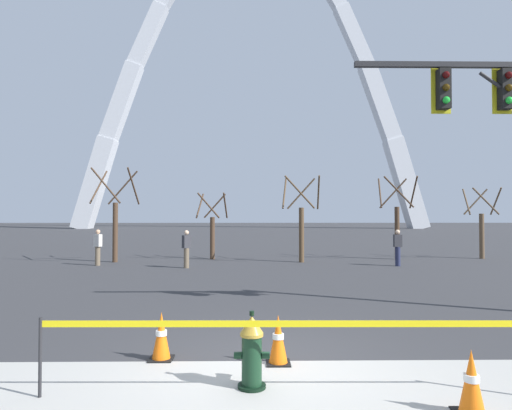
% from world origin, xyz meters
% --- Properties ---
extents(ground_plane, '(240.00, 240.00, 0.00)m').
position_xyz_m(ground_plane, '(0.00, 0.00, 0.00)').
color(ground_plane, '#333335').
extents(fire_hydrant, '(0.46, 0.48, 0.99)m').
position_xyz_m(fire_hydrant, '(-0.20, -1.04, 0.47)').
color(fire_hydrant, black).
rests_on(fire_hydrant, ground).
extents(caution_tape_barrier, '(6.01, 0.12, 0.98)m').
position_xyz_m(caution_tape_barrier, '(0.20, -1.35, 0.68)').
color(caution_tape_barrier, '#232326').
rests_on(caution_tape_barrier, ground).
extents(traffic_cone_by_hydrant, '(0.36, 0.36, 0.73)m').
position_xyz_m(traffic_cone_by_hydrant, '(-1.59, 0.06, 0.36)').
color(traffic_cone_by_hydrant, black).
rests_on(traffic_cone_by_hydrant, ground).
extents(traffic_cone_mid_sidewalk, '(0.36, 0.36, 0.73)m').
position_xyz_m(traffic_cone_mid_sidewalk, '(0.20, -0.15, 0.36)').
color(traffic_cone_mid_sidewalk, black).
rests_on(traffic_cone_mid_sidewalk, ground).
extents(traffic_cone_curb_edge, '(0.36, 0.36, 0.73)m').
position_xyz_m(traffic_cone_curb_edge, '(2.24, -1.84, 0.36)').
color(traffic_cone_curb_edge, black).
rests_on(traffic_cone_curb_edge, ground).
extents(monument_arch, '(58.90, 2.86, 53.23)m').
position_xyz_m(monument_arch, '(-0.00, 65.46, 23.33)').
color(monument_arch, silver).
rests_on(monument_arch, ground).
extents(tree_far_left, '(2.04, 2.05, 4.43)m').
position_xyz_m(tree_far_left, '(-6.63, 14.07, 1.97)').
color(tree_far_left, '#473323').
rests_on(tree_far_left, ground).
extents(tree_left_mid, '(1.56, 1.57, 3.35)m').
position_xyz_m(tree_left_mid, '(-2.13, 15.38, 1.49)').
color(tree_left_mid, '#473323').
rests_on(tree_left_mid, ground).
extents(tree_center_left, '(1.88, 1.89, 4.06)m').
position_xyz_m(tree_center_left, '(2.22, 13.87, 1.81)').
color(tree_center_left, brown).
rests_on(tree_center_left, ground).
extents(tree_center_right, '(1.92, 1.93, 4.16)m').
position_xyz_m(tree_center_right, '(7.22, 15.19, 1.85)').
color(tree_center_right, '#473323').
rests_on(tree_center_right, ground).
extents(tree_right_mid, '(1.68, 1.69, 3.63)m').
position_xyz_m(tree_right_mid, '(11.67, 15.43, 1.61)').
color(tree_right_mid, brown).
rests_on(tree_right_mid, ground).
extents(pedestrian_walking_left, '(0.35, 0.22, 1.59)m').
position_xyz_m(pedestrian_walking_left, '(6.25, 12.27, 0.82)').
color(pedestrian_walking_left, '#232847').
rests_on(pedestrian_walking_left, ground).
extents(pedestrian_standing_center, '(0.39, 0.34, 1.59)m').
position_xyz_m(pedestrian_standing_center, '(-6.96, 12.66, 0.82)').
color(pedestrian_standing_center, brown).
rests_on(pedestrian_standing_center, ground).
extents(pedestrian_walking_right, '(0.39, 0.38, 1.59)m').
position_xyz_m(pedestrian_walking_right, '(-2.90, 11.68, 0.82)').
color(pedestrian_walking_right, brown).
rests_on(pedestrian_walking_right, ground).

